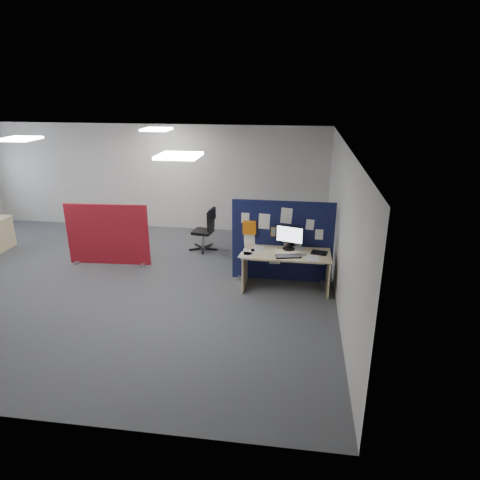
# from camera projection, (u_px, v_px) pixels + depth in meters

# --- Properties ---
(floor) EXTENTS (9.00, 9.00, 0.00)m
(floor) POSITION_uv_depth(u_px,v_px,m) (100.00, 283.00, 8.30)
(floor) COLOR #4B4D52
(floor) RESTS_ON ground
(ceiling) EXTENTS (9.00, 7.00, 0.02)m
(ceiling) POSITION_uv_depth(u_px,v_px,m) (82.00, 142.00, 7.37)
(ceiling) COLOR white
(ceiling) RESTS_ON wall_back
(wall_back) EXTENTS (9.00, 0.02, 2.70)m
(wall_back) POSITION_uv_depth(u_px,v_px,m) (154.00, 177.00, 11.09)
(wall_back) COLOR silver
(wall_back) RESTS_ON floor
(wall_right) EXTENTS (0.02, 7.00, 2.70)m
(wall_right) POSITION_uv_depth(u_px,v_px,m) (342.00, 228.00, 7.25)
(wall_right) COLOR silver
(wall_right) RESTS_ON floor
(ceiling_lights) EXTENTS (4.10, 4.10, 0.04)m
(ceiling_lights) POSITION_uv_depth(u_px,v_px,m) (116.00, 139.00, 7.95)
(ceiling_lights) COLOR white
(ceiling_lights) RESTS_ON ceiling
(navy_divider) EXTENTS (1.94, 0.30, 1.60)m
(navy_divider) POSITION_uv_depth(u_px,v_px,m) (281.00, 241.00, 8.20)
(navy_divider) COLOR #0F1139
(navy_divider) RESTS_ON floor
(main_desk) EXTENTS (1.61, 0.71, 0.73)m
(main_desk) POSITION_uv_depth(u_px,v_px,m) (286.00, 261.00, 7.94)
(main_desk) COLOR #D7BE8A
(main_desk) RESTS_ON floor
(monitor_main) EXTENTS (0.52, 0.22, 0.46)m
(monitor_main) POSITION_uv_depth(u_px,v_px,m) (289.00, 236.00, 7.92)
(monitor_main) COLOR black
(monitor_main) RESTS_ON main_desk
(keyboard) EXTENTS (0.48, 0.27, 0.02)m
(keyboard) POSITION_uv_depth(u_px,v_px,m) (288.00, 256.00, 7.66)
(keyboard) COLOR black
(keyboard) RESTS_ON main_desk
(mouse) EXTENTS (0.10, 0.06, 0.03)m
(mouse) POSITION_uv_depth(u_px,v_px,m) (303.00, 255.00, 7.71)
(mouse) COLOR #A9A8AD
(mouse) RESTS_ON main_desk
(paper_tray) EXTENTS (0.32, 0.28, 0.01)m
(paper_tray) POSITION_uv_depth(u_px,v_px,m) (319.00, 253.00, 7.83)
(paper_tray) COLOR black
(paper_tray) RESTS_ON main_desk
(red_divider) EXTENTS (1.76, 0.30, 1.32)m
(red_divider) POSITION_uv_depth(u_px,v_px,m) (108.00, 235.00, 9.00)
(red_divider) COLOR #A3151B
(red_divider) RESTS_ON floor
(office_chair) EXTENTS (0.65, 0.65, 0.99)m
(office_chair) POSITION_uv_depth(u_px,v_px,m) (207.00, 227.00, 9.76)
(office_chair) COLOR black
(office_chair) RESTS_ON floor
(desk_papers) EXTENTS (1.45, 0.86, 0.00)m
(desk_papers) POSITION_uv_depth(u_px,v_px,m) (272.00, 252.00, 7.87)
(desk_papers) COLOR white
(desk_papers) RESTS_ON main_desk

